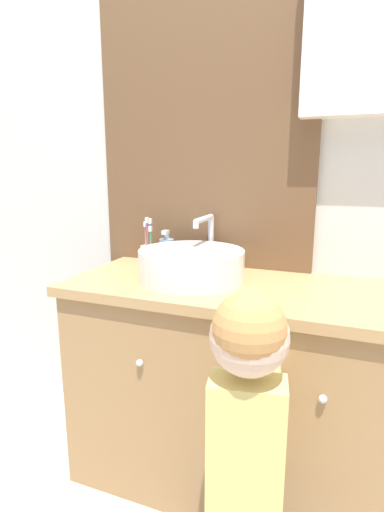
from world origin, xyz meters
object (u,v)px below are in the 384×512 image
at_px(sink_basin, 192,264).
at_px(soap_dispenser, 167,252).
at_px(toothbrush_holder, 148,253).
at_px(child_figure, 247,418).

height_order(sink_basin, soap_dispenser, sink_basin).
distance_m(sink_basin, toothbrush_holder, 0.30).
relative_size(toothbrush_holder, child_figure, 0.22).
height_order(toothbrush_holder, soap_dispenser, toothbrush_holder).
xyz_separation_m(sink_basin, toothbrush_holder, (-0.26, 0.15, -0.01)).
bearing_deg(child_figure, sink_basin, 124.75).
distance_m(sink_basin, child_figure, 0.62).
bearing_deg(sink_basin, toothbrush_holder, 149.08).
height_order(sink_basin, child_figure, sink_basin).
bearing_deg(sink_basin, child_figure, -55.25).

